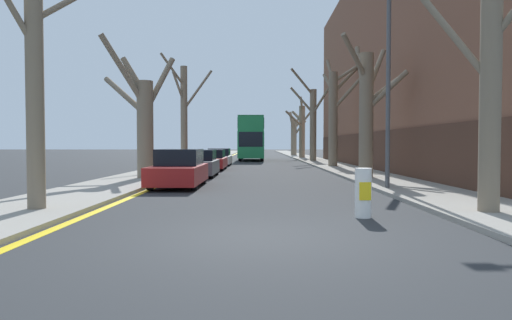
# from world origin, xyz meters

# --- Properties ---
(ground_plane) EXTENTS (300.00, 300.00, 0.00)m
(ground_plane) POSITION_xyz_m (0.00, 0.00, 0.00)
(ground_plane) COLOR #2B2D30
(sidewalk_left) EXTENTS (3.12, 120.00, 0.12)m
(sidewalk_left) POSITION_xyz_m (-5.80, 50.00, 0.06)
(sidewalk_left) COLOR gray
(sidewalk_left) RESTS_ON ground
(sidewalk_right) EXTENTS (3.12, 120.00, 0.12)m
(sidewalk_right) POSITION_xyz_m (5.80, 50.00, 0.06)
(sidewalk_right) COLOR gray
(sidewalk_right) RESTS_ON ground
(building_facade_right) EXTENTS (10.08, 39.99, 14.79)m
(building_facade_right) POSITION_xyz_m (12.35, 23.49, 7.38)
(building_facade_right) COLOR brown
(building_facade_right) RESTS_ON ground
(kerb_line_stripe) EXTENTS (0.24, 120.00, 0.01)m
(kerb_line_stripe) POSITION_xyz_m (-4.06, 50.00, 0.00)
(kerb_line_stripe) COLOR yellow
(kerb_line_stripe) RESTS_ON ground
(street_tree_left_0) EXTENTS (3.23, 3.25, 9.22)m
(street_tree_left_0) POSITION_xyz_m (-5.40, 2.89, 4.05)
(street_tree_left_0) COLOR #7A6B56
(street_tree_left_0) RESTS_ON ground
(street_tree_left_1) EXTENTS (3.89, 3.69, 6.60)m
(street_tree_left_1) POSITION_xyz_m (-5.47, 13.31, 2.96)
(street_tree_left_1) COLOR #7A6B56
(street_tree_left_1) RESTS_ON ground
(street_tree_left_2) EXTENTS (3.43, 1.93, 7.90)m
(street_tree_left_2) POSITION_xyz_m (-5.27, 24.21, 3.93)
(street_tree_left_2) COLOR #7A6B56
(street_tree_left_2) RESTS_ON ground
(street_tree_right_0) EXTENTS (3.46, 2.69, 7.11)m
(street_tree_right_0) POSITION_xyz_m (5.46, 2.48, 3.13)
(street_tree_right_0) COLOR #7A6B56
(street_tree_right_0) RESTS_ON ground
(street_tree_right_1) EXTENTS (3.37, 3.37, 6.78)m
(street_tree_right_1) POSITION_xyz_m (5.27, 13.95, 3.46)
(street_tree_right_1) COLOR #7A6B56
(street_tree_right_1) RESTS_ON ground
(street_tree_right_2) EXTENTS (3.66, 3.37, 8.34)m
(street_tree_right_2) POSITION_xyz_m (5.64, 25.36, 4.14)
(street_tree_right_2) COLOR #7A6B56
(street_tree_right_2) RESTS_ON ground
(street_tree_right_3) EXTENTS (3.60, 3.32, 8.96)m
(street_tree_right_3) POSITION_xyz_m (5.29, 36.54, 4.01)
(street_tree_right_3) COLOR #7A6B56
(street_tree_right_3) RESTS_ON ground
(street_tree_right_4) EXTENTS (3.81, 3.33, 7.34)m
(street_tree_right_4) POSITION_xyz_m (5.27, 47.47, 3.61)
(street_tree_right_4) COLOR #7A6B56
(street_tree_right_4) RESTS_ON ground
(street_tree_right_5) EXTENTS (2.72, 4.58, 7.03)m
(street_tree_right_5) POSITION_xyz_m (5.31, 59.61, 3.28)
(street_tree_right_5) COLOR #7A6B56
(street_tree_right_5) RESTS_ON ground
(double_decker_bus) EXTENTS (2.61, 10.14, 4.56)m
(double_decker_bus) POSITION_xyz_m (-0.74, 40.80, 2.58)
(double_decker_bus) COLOR #1E7F47
(double_decker_bus) RESTS_ON ground
(parked_car_0) EXTENTS (1.85, 4.43, 1.50)m
(parked_car_0) POSITION_xyz_m (-3.15, 9.91, 0.70)
(parked_car_0) COLOR maroon
(parked_car_0) RESTS_ON ground
(parked_car_1) EXTENTS (1.89, 4.11, 1.41)m
(parked_car_1) POSITION_xyz_m (-3.15, 15.71, 0.67)
(parked_car_1) COLOR #4C5156
(parked_car_1) RESTS_ON ground
(parked_car_2) EXTENTS (1.89, 4.34, 1.35)m
(parked_car_2) POSITION_xyz_m (-3.15, 22.17, 0.64)
(parked_car_2) COLOR maroon
(parked_car_2) RESTS_ON ground
(parked_car_3) EXTENTS (1.87, 4.14, 1.38)m
(parked_car_3) POSITION_xyz_m (-3.15, 28.36, 0.65)
(parked_car_3) COLOR silver
(parked_car_3) RESTS_ON ground
(lamp_post) EXTENTS (1.40, 0.20, 7.79)m
(lamp_post) POSITION_xyz_m (4.61, 8.41, 4.35)
(lamp_post) COLOR #4C4F54
(lamp_post) RESTS_ON ground
(traffic_bollard) EXTENTS (0.38, 0.39, 1.14)m
(traffic_bollard) POSITION_xyz_m (2.43, 2.31, 0.57)
(traffic_bollard) COLOR white
(traffic_bollard) RESTS_ON ground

